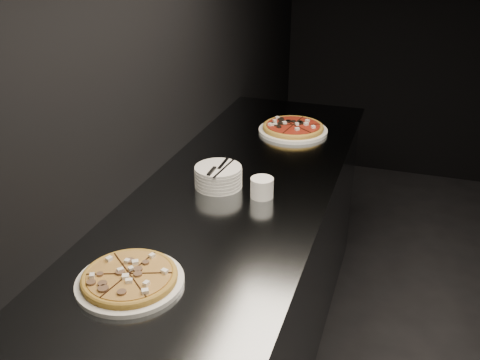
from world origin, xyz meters
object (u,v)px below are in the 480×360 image
(counter, at_px, (233,289))
(plate_stack, at_px, (218,177))
(pizza_tomato, at_px, (293,128))
(ramekin, at_px, (262,187))
(cutlery, at_px, (219,168))
(pizza_mushroom, at_px, (130,278))

(counter, xyz_separation_m, plate_stack, (-0.07, 0.04, 0.50))
(pizza_tomato, bearing_deg, counter, -95.63)
(ramekin, bearing_deg, cutlery, 173.68)
(counter, xyz_separation_m, ramekin, (0.12, 0.01, 0.50))
(counter, distance_m, pizza_tomato, 0.87)
(counter, xyz_separation_m, pizza_tomato, (0.07, 0.73, 0.48))
(ramekin, bearing_deg, pizza_tomato, 93.68)
(pizza_tomato, xyz_separation_m, plate_stack, (-0.14, -0.69, 0.02))
(cutlery, bearing_deg, pizza_tomato, 77.93)
(pizza_mushroom, bearing_deg, ramekin, 71.98)
(pizza_mushroom, distance_m, cutlery, 0.67)
(plate_stack, relative_size, cutlery, 0.94)
(counter, xyz_separation_m, pizza_mushroom, (-0.09, -0.64, 0.48))
(cutlery, bearing_deg, ramekin, -7.40)
(counter, bearing_deg, cutlery, 157.70)
(pizza_mushroom, xyz_separation_m, ramekin, (0.21, 0.65, 0.02))
(counter, relative_size, pizza_tomato, 6.17)
(pizza_mushroom, height_order, plate_stack, plate_stack)
(pizza_mushroom, height_order, ramekin, ramekin)
(pizza_mushroom, bearing_deg, counter, 81.79)
(cutlery, bearing_deg, plate_stack, 116.54)
(pizza_tomato, relative_size, cutlery, 2.01)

